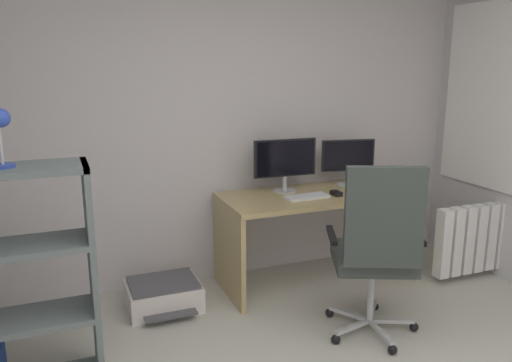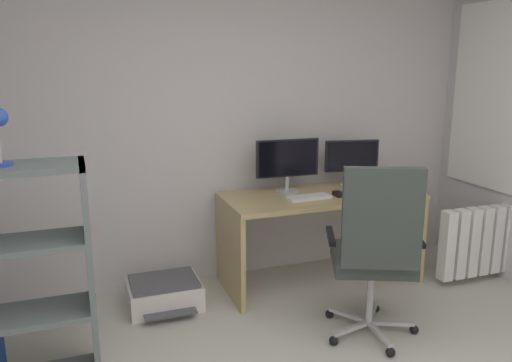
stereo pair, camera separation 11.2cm
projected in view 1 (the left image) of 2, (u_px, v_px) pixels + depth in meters
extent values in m
cube|color=silver|center=(212.00, 127.00, 4.05)|extent=(4.42, 0.10, 2.50)
cube|color=white|center=(512.00, 98.00, 3.99)|extent=(0.02, 1.41, 1.52)
cube|color=tan|center=(319.00, 195.00, 4.03)|extent=(1.56, 0.68, 0.04)
cube|color=tan|center=(229.00, 252.00, 3.84)|extent=(0.04, 0.65, 0.71)
cube|color=tan|center=(395.00, 229.00, 4.39)|extent=(0.04, 0.65, 0.71)
cylinder|color=#B2B5B7|center=(285.00, 191.00, 4.08)|extent=(0.18, 0.18, 0.01)
cylinder|color=#B2B5B7|center=(285.00, 182.00, 4.06)|extent=(0.03, 0.03, 0.13)
cube|color=black|center=(285.00, 158.00, 4.01)|extent=(0.52, 0.06, 0.30)
cube|color=black|center=(286.00, 158.00, 4.00)|extent=(0.48, 0.03, 0.27)
cylinder|color=#B2B5B7|center=(347.00, 184.00, 4.28)|extent=(0.18, 0.18, 0.01)
cylinder|color=#B2B5B7|center=(347.00, 176.00, 4.27)|extent=(0.03, 0.03, 0.13)
cube|color=black|center=(348.00, 155.00, 4.23)|extent=(0.45, 0.12, 0.26)
cube|color=black|center=(349.00, 156.00, 4.21)|extent=(0.41, 0.08, 0.24)
cube|color=silver|center=(307.00, 197.00, 3.88)|extent=(0.35, 0.15, 0.02)
cube|color=black|center=(336.00, 193.00, 3.95)|extent=(0.06, 0.10, 0.03)
cube|color=#B7BABC|center=(392.00, 321.00, 3.39)|extent=(0.29, 0.15, 0.02)
sphere|color=black|center=(414.00, 327.00, 3.39)|extent=(0.06, 0.06, 0.06)
cube|color=#B7BABC|center=(372.00, 310.00, 3.53)|extent=(0.22, 0.25, 0.02)
sphere|color=black|center=(375.00, 306.00, 3.68)|extent=(0.06, 0.06, 0.06)
cube|color=#B7BABC|center=(349.00, 314.00, 3.49)|extent=(0.18, 0.28, 0.02)
sphere|color=black|center=(330.00, 313.00, 3.58)|extent=(0.06, 0.06, 0.06)
cube|color=#B7BABC|center=(353.00, 327.00, 3.31)|extent=(0.30, 0.10, 0.02)
sphere|color=black|center=(336.00, 339.00, 3.24)|extent=(0.06, 0.06, 0.06)
cube|color=#B7BABC|center=(381.00, 332.00, 3.25)|extent=(0.06, 0.30, 0.02)
sphere|color=black|center=(392.00, 350.00, 3.12)|extent=(0.06, 0.06, 0.06)
cylinder|color=#B7BABC|center=(371.00, 293.00, 3.35)|extent=(0.04, 0.04, 0.40)
cube|color=#323A36|center=(373.00, 257.00, 3.29)|extent=(0.64, 0.62, 0.10)
cube|color=#323A36|center=(384.00, 217.00, 2.96)|extent=(0.45, 0.25, 0.60)
cube|color=black|center=(332.00, 235.00, 3.27)|extent=(0.16, 0.31, 0.03)
cube|color=black|center=(416.00, 236.00, 3.25)|extent=(0.16, 0.31, 0.03)
cube|color=slate|center=(93.00, 274.00, 2.78)|extent=(0.03, 0.33, 1.25)
cube|color=slate|center=(16.00, 322.00, 2.68)|extent=(0.78, 0.33, 0.03)
cube|color=slate|center=(7.00, 249.00, 2.58)|extent=(0.78, 0.33, 0.03)
cylinder|color=#2C48B3|center=(3.00, 166.00, 2.50)|extent=(0.11, 0.11, 0.02)
cylinder|color=silver|center=(1.00, 144.00, 2.47)|extent=(0.01, 0.01, 0.20)
sphere|color=#2C48B3|center=(0.00, 118.00, 2.45)|extent=(0.09, 0.09, 0.09)
cube|color=silver|center=(164.00, 296.00, 3.71)|extent=(0.52, 0.40, 0.18)
cube|color=#4C4C51|center=(163.00, 283.00, 3.68)|extent=(0.48, 0.37, 0.02)
cube|color=#4C4C51|center=(171.00, 315.00, 3.50)|extent=(0.36, 0.10, 0.01)
cube|color=white|center=(443.00, 244.00, 4.05)|extent=(0.09, 0.10, 0.57)
cube|color=white|center=(455.00, 242.00, 4.09)|extent=(0.09, 0.10, 0.57)
cube|color=white|center=(466.00, 240.00, 4.13)|extent=(0.09, 0.10, 0.57)
cube|color=white|center=(477.00, 238.00, 4.18)|extent=(0.09, 0.10, 0.57)
cube|color=white|center=(488.00, 236.00, 4.22)|extent=(0.09, 0.10, 0.57)
cube|color=white|center=(499.00, 235.00, 4.26)|extent=(0.09, 0.10, 0.57)
cube|color=white|center=(510.00, 233.00, 4.30)|extent=(0.09, 0.10, 0.57)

